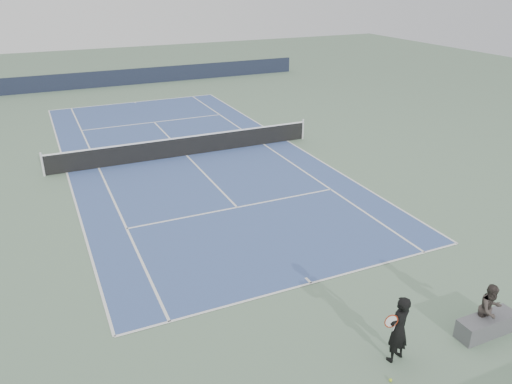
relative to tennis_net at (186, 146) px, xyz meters
name	(u,v)px	position (x,y,z in m)	size (l,w,h in m)	color
ground	(187,156)	(0.00, 0.00, -0.50)	(80.00, 80.00, 0.00)	slate
court_surface	(186,155)	(0.00, 0.00, -0.50)	(10.97, 23.77, 0.01)	#3B538C
tennis_net	(186,146)	(0.00, 0.00, 0.00)	(12.90, 0.10, 1.07)	silver
windscreen_far	(118,78)	(0.00, 17.88, 0.10)	(30.00, 0.25, 1.20)	black
tennis_player	(398,329)	(0.21, -15.28, 0.34)	(0.81, 0.58, 1.68)	black
tennis_ball	(391,380)	(-0.31, -15.80, -0.47)	(0.07, 0.07, 0.07)	#B9DA2C
spectator_bench	(488,317)	(2.78, -15.50, 0.00)	(1.58, 0.57, 1.39)	#525357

